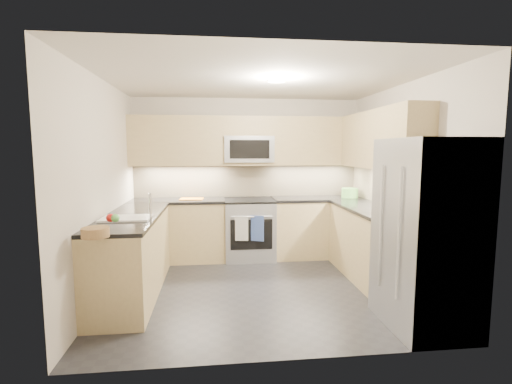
% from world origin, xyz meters
% --- Properties ---
extents(floor, '(3.60, 3.20, 0.00)m').
position_xyz_m(floor, '(0.00, 0.00, 0.00)').
color(floor, '#26262C').
rests_on(floor, ground).
extents(ceiling, '(3.60, 3.20, 0.02)m').
position_xyz_m(ceiling, '(0.00, 0.00, 2.50)').
color(ceiling, beige).
rests_on(ceiling, wall_back).
extents(wall_back, '(3.60, 0.02, 2.50)m').
position_xyz_m(wall_back, '(0.00, 1.60, 1.25)').
color(wall_back, '#BDB3A5').
rests_on(wall_back, floor).
extents(wall_front, '(3.60, 0.02, 2.50)m').
position_xyz_m(wall_front, '(0.00, -1.60, 1.25)').
color(wall_front, '#BDB3A5').
rests_on(wall_front, floor).
extents(wall_left, '(0.02, 3.20, 2.50)m').
position_xyz_m(wall_left, '(-1.80, 0.00, 1.25)').
color(wall_left, '#BDB3A5').
rests_on(wall_left, floor).
extents(wall_right, '(0.02, 3.20, 2.50)m').
position_xyz_m(wall_right, '(1.80, 0.00, 1.25)').
color(wall_right, '#BDB3A5').
rests_on(wall_right, floor).
extents(base_cab_back_left, '(1.42, 0.60, 0.90)m').
position_xyz_m(base_cab_back_left, '(-1.09, 1.30, 0.45)').
color(base_cab_back_left, tan).
rests_on(base_cab_back_left, floor).
extents(base_cab_back_right, '(1.42, 0.60, 0.90)m').
position_xyz_m(base_cab_back_right, '(1.09, 1.30, 0.45)').
color(base_cab_back_right, tan).
rests_on(base_cab_back_right, floor).
extents(base_cab_right, '(0.60, 1.70, 0.90)m').
position_xyz_m(base_cab_right, '(1.50, 0.15, 0.45)').
color(base_cab_right, tan).
rests_on(base_cab_right, floor).
extents(base_cab_peninsula, '(0.60, 2.00, 0.90)m').
position_xyz_m(base_cab_peninsula, '(-1.50, 0.00, 0.45)').
color(base_cab_peninsula, tan).
rests_on(base_cab_peninsula, floor).
extents(countertop_back_left, '(1.42, 0.63, 0.04)m').
position_xyz_m(countertop_back_left, '(-1.09, 1.30, 0.92)').
color(countertop_back_left, black).
rests_on(countertop_back_left, base_cab_back_left).
extents(countertop_back_right, '(1.42, 0.63, 0.04)m').
position_xyz_m(countertop_back_right, '(1.09, 1.30, 0.92)').
color(countertop_back_right, black).
rests_on(countertop_back_right, base_cab_back_right).
extents(countertop_right, '(0.63, 1.70, 0.04)m').
position_xyz_m(countertop_right, '(1.50, 0.15, 0.92)').
color(countertop_right, black).
rests_on(countertop_right, base_cab_right).
extents(countertop_peninsula, '(0.63, 2.00, 0.04)m').
position_xyz_m(countertop_peninsula, '(-1.50, 0.00, 0.92)').
color(countertop_peninsula, black).
rests_on(countertop_peninsula, base_cab_peninsula).
extents(upper_cab_back, '(3.60, 0.35, 0.75)m').
position_xyz_m(upper_cab_back, '(0.00, 1.43, 1.83)').
color(upper_cab_back, tan).
rests_on(upper_cab_back, wall_back).
extents(upper_cab_right, '(0.35, 1.95, 0.75)m').
position_xyz_m(upper_cab_right, '(1.62, 0.28, 1.83)').
color(upper_cab_right, tan).
rests_on(upper_cab_right, wall_right).
extents(backsplash_back, '(3.60, 0.01, 0.51)m').
position_xyz_m(backsplash_back, '(0.00, 1.60, 1.20)').
color(backsplash_back, tan).
rests_on(backsplash_back, wall_back).
extents(backsplash_right, '(0.01, 2.30, 0.51)m').
position_xyz_m(backsplash_right, '(1.80, 0.45, 1.20)').
color(backsplash_right, tan).
rests_on(backsplash_right, wall_right).
extents(gas_range, '(0.76, 0.65, 0.91)m').
position_xyz_m(gas_range, '(0.00, 1.28, 0.46)').
color(gas_range, '#97999E').
rests_on(gas_range, floor).
extents(range_cooktop, '(0.76, 0.65, 0.03)m').
position_xyz_m(range_cooktop, '(0.00, 1.28, 0.92)').
color(range_cooktop, black).
rests_on(range_cooktop, gas_range).
extents(oven_door_glass, '(0.62, 0.02, 0.45)m').
position_xyz_m(oven_door_glass, '(0.00, 0.95, 0.45)').
color(oven_door_glass, black).
rests_on(oven_door_glass, gas_range).
extents(oven_handle, '(0.60, 0.02, 0.02)m').
position_xyz_m(oven_handle, '(0.00, 0.93, 0.72)').
color(oven_handle, '#B2B5BA').
rests_on(oven_handle, gas_range).
extents(microwave, '(0.76, 0.40, 0.40)m').
position_xyz_m(microwave, '(0.00, 1.40, 1.70)').
color(microwave, '#94979B').
rests_on(microwave, upper_cab_back).
extents(microwave_door, '(0.60, 0.01, 0.28)m').
position_xyz_m(microwave_door, '(0.00, 1.20, 1.70)').
color(microwave_door, black).
rests_on(microwave_door, microwave).
extents(refrigerator, '(0.70, 0.90, 1.80)m').
position_xyz_m(refrigerator, '(1.45, -1.15, 0.90)').
color(refrigerator, '#919398').
rests_on(refrigerator, floor).
extents(fridge_handle_left, '(0.02, 0.02, 1.20)m').
position_xyz_m(fridge_handle_left, '(1.08, -1.33, 0.95)').
color(fridge_handle_left, '#B2B5BA').
rests_on(fridge_handle_left, refrigerator).
extents(fridge_handle_right, '(0.02, 0.02, 1.20)m').
position_xyz_m(fridge_handle_right, '(1.08, -0.97, 0.95)').
color(fridge_handle_right, '#B2B5BA').
rests_on(fridge_handle_right, refrigerator).
extents(sink_basin, '(0.52, 0.38, 0.16)m').
position_xyz_m(sink_basin, '(-1.50, -0.25, 0.88)').
color(sink_basin, white).
rests_on(sink_basin, base_cab_peninsula).
extents(faucet, '(0.03, 0.03, 0.28)m').
position_xyz_m(faucet, '(-1.24, -0.25, 1.08)').
color(faucet, silver).
rests_on(faucet, countertop_peninsula).
extents(utensil_bowl, '(0.26, 0.26, 0.15)m').
position_xyz_m(utensil_bowl, '(1.60, 1.26, 1.01)').
color(utensil_bowl, '#5DA747').
rests_on(utensil_bowl, countertop_back_right).
extents(cutting_board, '(0.37, 0.27, 0.01)m').
position_xyz_m(cutting_board, '(-0.88, 1.31, 0.95)').
color(cutting_board, orange).
rests_on(cutting_board, countertop_back_left).
extents(fruit_basket, '(0.27, 0.27, 0.08)m').
position_xyz_m(fruit_basket, '(-1.57, -1.09, 0.98)').
color(fruit_basket, olive).
rests_on(fruit_basket, countertop_peninsula).
extents(fruit_apple, '(0.08, 0.08, 0.08)m').
position_xyz_m(fruit_apple, '(-1.51, -0.80, 1.05)').
color(fruit_apple, red).
rests_on(fruit_apple, fruit_basket).
extents(fruit_pear, '(0.08, 0.08, 0.08)m').
position_xyz_m(fruit_pear, '(-1.47, -0.81, 1.05)').
color(fruit_pear, '#5BBC50').
rests_on(fruit_pear, fruit_basket).
extents(dish_towel_check, '(0.19, 0.05, 0.36)m').
position_xyz_m(dish_towel_check, '(-0.15, 0.91, 0.55)').
color(dish_towel_check, silver).
rests_on(dish_towel_check, oven_handle).
extents(dish_towel_blue, '(0.19, 0.10, 0.38)m').
position_xyz_m(dish_towel_blue, '(0.08, 0.91, 0.55)').
color(dish_towel_blue, '#364E95').
rests_on(dish_towel_blue, oven_handle).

